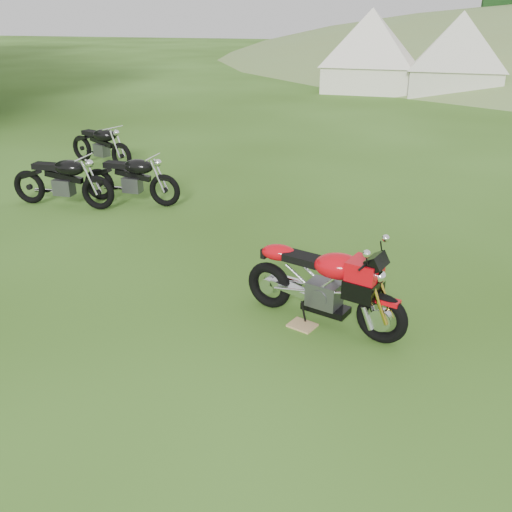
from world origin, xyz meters
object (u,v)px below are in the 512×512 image
(vintage_moto_c, at_px, (131,177))
(tent_mid, at_px, (458,56))
(sport_motorcycle, at_px, (324,278))
(vintage_moto_d, at_px, (100,144))
(vintage_moto_a, at_px, (62,179))
(tent_left, at_px, (370,53))
(plywood_board, at_px, (302,325))

(vintage_moto_c, xyz_separation_m, tent_mid, (6.39, 15.66, 0.98))
(vintage_moto_c, bearing_deg, sport_motorcycle, -38.54)
(vintage_moto_c, height_order, vintage_moto_d, vintage_moto_d)
(vintage_moto_c, distance_m, vintage_moto_d, 2.90)
(vintage_moto_a, height_order, vintage_moto_d, vintage_moto_a)
(vintage_moto_d, relative_size, tent_left, 0.53)
(tent_mid, bearing_deg, tent_left, 175.06)
(vintage_moto_a, bearing_deg, plywood_board, -32.27)
(sport_motorcycle, height_order, tent_mid, tent_mid)
(vintage_moto_c, relative_size, tent_mid, 0.53)
(vintage_moto_c, bearing_deg, tent_left, 82.11)
(vintage_moto_d, relative_size, tent_mid, 0.54)
(plywood_board, bearing_deg, tent_left, 91.99)
(vintage_moto_c, height_order, tent_mid, tent_mid)
(tent_left, distance_m, tent_mid, 3.45)
(vintage_moto_a, height_order, tent_left, tent_left)
(vintage_moto_a, relative_size, vintage_moto_d, 1.04)
(sport_motorcycle, relative_size, vintage_moto_d, 1.02)
(sport_motorcycle, relative_size, vintage_moto_c, 1.02)
(sport_motorcycle, height_order, vintage_moto_a, sport_motorcycle)
(sport_motorcycle, bearing_deg, vintage_moto_c, 158.54)
(vintage_moto_d, distance_m, tent_mid, 15.73)
(plywood_board, bearing_deg, vintage_moto_d, 133.51)
(sport_motorcycle, height_order, tent_left, tent_left)
(sport_motorcycle, relative_size, plywood_board, 6.42)
(tent_mid, bearing_deg, sport_motorcycle, -94.12)
(tent_left, xyz_separation_m, tent_mid, (3.41, -0.51, -0.03))
(vintage_moto_a, bearing_deg, vintage_moto_c, 23.91)
(plywood_board, xyz_separation_m, tent_mid, (2.73, 19.14, 1.44))
(sport_motorcycle, distance_m, tent_left, 19.57)
(plywood_board, bearing_deg, sport_motorcycle, 33.52)
(vintage_moto_d, xyz_separation_m, tent_mid, (8.20, 13.39, 0.98))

